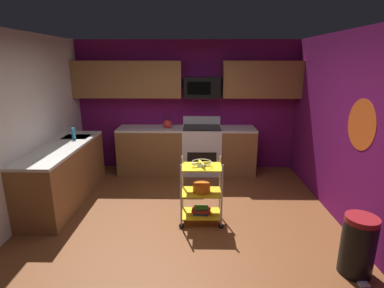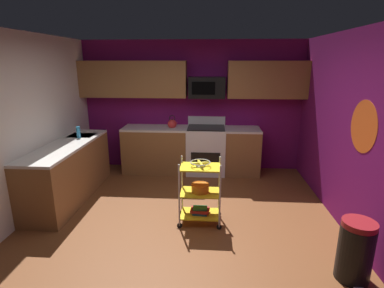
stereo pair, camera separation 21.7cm
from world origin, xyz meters
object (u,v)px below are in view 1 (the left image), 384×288
(book_stack, at_px, (201,210))
(dish_soap_bottle, at_px, (74,134))
(rolling_cart, at_px, (201,192))
(microwave, at_px, (202,87))
(oven_range, at_px, (202,149))
(mixing_bowl_large, at_px, (202,188))
(fruit_bowl, at_px, (202,163))
(kettle, at_px, (168,124))
(trash_can, at_px, (358,246))

(book_stack, distance_m, dish_soap_bottle, 2.52)
(rolling_cart, bearing_deg, microwave, 89.16)
(oven_range, xyz_separation_m, book_stack, (-0.03, -2.00, -0.30))
(rolling_cart, relative_size, mixing_bowl_large, 3.63)
(microwave, height_order, mixing_bowl_large, microwave)
(rolling_cart, height_order, dish_soap_bottle, dish_soap_bottle)
(rolling_cart, distance_m, dish_soap_bottle, 2.44)
(fruit_bowl, height_order, book_stack, fruit_bowl)
(mixing_bowl_large, bearing_deg, microwave, 89.20)
(rolling_cart, distance_m, book_stack, 0.28)
(microwave, distance_m, kettle, 0.98)
(fruit_bowl, bearing_deg, book_stack, -14.04)
(microwave, relative_size, rolling_cart, 0.77)
(oven_range, height_order, fruit_bowl, oven_range)
(microwave, xyz_separation_m, mixing_bowl_large, (-0.03, -2.10, -1.18))
(oven_range, bearing_deg, fruit_bowl, -90.89)
(mixing_bowl_large, xyz_separation_m, book_stack, (-0.00, -0.00, -0.34))
(mixing_bowl_large, xyz_separation_m, kettle, (-0.65, 1.99, 0.48))
(rolling_cart, bearing_deg, oven_range, 89.11)
(book_stack, relative_size, trash_can, 0.41)
(kettle, relative_size, trash_can, 0.40)
(mixing_bowl_large, height_order, trash_can, trash_can)
(rolling_cart, distance_m, mixing_bowl_large, 0.07)
(kettle, bearing_deg, book_stack, -72.10)
(microwave, height_order, rolling_cart, microwave)
(microwave, xyz_separation_m, book_stack, (-0.03, -2.10, -1.52))
(fruit_bowl, height_order, trash_can, fruit_bowl)
(book_stack, bearing_deg, dish_soap_bottle, 153.85)
(fruit_bowl, bearing_deg, rolling_cart, 0.00)
(oven_range, bearing_deg, mixing_bowl_large, -90.85)
(oven_range, xyz_separation_m, dish_soap_bottle, (-2.16, -0.95, 0.54))
(oven_range, xyz_separation_m, kettle, (-0.67, -0.00, 0.52))
(fruit_bowl, xyz_separation_m, trash_can, (1.63, -1.03, -0.55))
(dish_soap_bottle, bearing_deg, kettle, 32.41)
(microwave, distance_m, dish_soap_bottle, 2.50)
(book_stack, relative_size, kettle, 1.03)
(dish_soap_bottle, bearing_deg, mixing_bowl_large, -26.13)
(mixing_bowl_large, height_order, kettle, kettle)
(mixing_bowl_large, bearing_deg, fruit_bowl, 180.00)
(trash_can, bearing_deg, book_stack, 147.66)
(dish_soap_bottle, bearing_deg, oven_range, 23.68)
(rolling_cart, height_order, fruit_bowl, rolling_cart)
(trash_can, bearing_deg, microwave, 117.04)
(microwave, xyz_separation_m, kettle, (-0.67, -0.11, -0.70))
(trash_can, bearing_deg, fruit_bowl, 147.66)
(kettle, bearing_deg, oven_range, 0.33)
(microwave, distance_m, rolling_cart, 2.44)
(fruit_bowl, relative_size, trash_can, 0.41)
(kettle, bearing_deg, trash_can, -53.07)
(rolling_cart, height_order, kettle, kettle)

